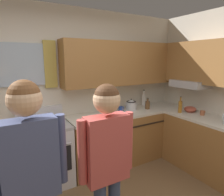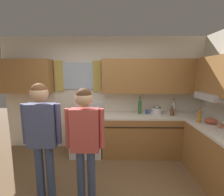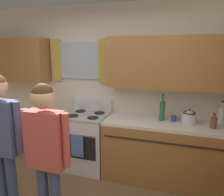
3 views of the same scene
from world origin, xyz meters
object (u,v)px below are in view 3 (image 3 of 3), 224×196
object	(u,v)px
bottle_wine_green	(162,110)
adult_left	(1,133)
bottle_squat_brown	(214,122)
adult_in_plaid	(46,146)
stove_oven	(87,140)
stovetop_kettle	(189,117)
mug_cobalt_blue	(174,118)
bottle_milk_white	(221,115)

from	to	relation	value
bottle_wine_green	adult_left	world-z (taller)	adult_left
bottle_squat_brown	bottle_wine_green	distance (m)	0.69
bottle_squat_brown	adult_in_plaid	xyz separation A→B (m)	(-1.61, -1.37, 0.04)
stove_oven	adult_in_plaid	size ratio (longest dim) A/B	0.68
stove_oven	stovetop_kettle	world-z (taller)	stovetop_kettle
bottle_squat_brown	stove_oven	bearing A→B (deg)	178.48
stovetop_kettle	adult_in_plaid	distance (m)	1.97
mug_cobalt_blue	stovetop_kettle	xyz separation A→B (m)	(0.20, -0.03, 0.05)
bottle_squat_brown	adult_in_plaid	bearing A→B (deg)	-139.50
mug_cobalt_blue	bottle_milk_white	bearing A→B (deg)	12.18
adult_in_plaid	bottle_wine_green	bearing A→B (deg)	57.88
bottle_squat_brown	mug_cobalt_blue	bearing A→B (deg)	165.86
bottle_wine_green	adult_left	xyz separation A→B (m)	(-1.52, -1.43, 0.00)
stove_oven	bottle_wine_green	bearing A→B (deg)	3.17
adult_left	adult_in_plaid	xyz separation A→B (m)	(0.58, -0.06, -0.04)
stove_oven	stovetop_kettle	xyz separation A→B (m)	(1.54, 0.04, 0.53)
bottle_wine_green	mug_cobalt_blue	distance (m)	0.20
bottle_wine_green	adult_left	bearing A→B (deg)	-136.64
bottle_milk_white	adult_in_plaid	bearing A→B (deg)	-136.64
stove_oven	bottle_milk_white	size ratio (longest dim) A/B	3.51
stove_oven	stovetop_kettle	bearing A→B (deg)	1.67
bottle_wine_green	stove_oven	bearing A→B (deg)	-176.83
stove_oven	bottle_wine_green	size ratio (longest dim) A/B	2.79
bottle_squat_brown	adult_left	world-z (taller)	adult_left
bottle_squat_brown	bottle_milk_white	distance (m)	0.29
stovetop_kettle	adult_left	world-z (taller)	adult_left
bottle_wine_green	adult_left	distance (m)	2.09
bottle_wine_green	bottle_milk_white	xyz separation A→B (m)	(0.80, 0.15, -0.03)
stove_oven	mug_cobalt_blue	distance (m)	1.42
mug_cobalt_blue	adult_in_plaid	bearing A→B (deg)	-126.32
bottle_milk_white	stove_oven	bearing A→B (deg)	-173.77
stove_oven	mug_cobalt_blue	bearing A→B (deg)	3.37
bottle_squat_brown	adult_left	xyz separation A→B (m)	(-2.19, -1.32, 0.08)
bottle_squat_brown	stovetop_kettle	distance (m)	0.32
stove_oven	bottle_wine_green	distance (m)	1.31
bottle_milk_white	adult_left	bearing A→B (deg)	-145.67
bottle_wine_green	bottle_squat_brown	bearing A→B (deg)	-9.54
bottle_squat_brown	mug_cobalt_blue	world-z (taller)	bottle_squat_brown
adult_left	adult_in_plaid	world-z (taller)	adult_left
bottle_milk_white	mug_cobalt_blue	size ratio (longest dim) A/B	2.73
bottle_wine_green	stovetop_kettle	size ratio (longest dim) A/B	1.44
stove_oven	adult_in_plaid	distance (m)	1.54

